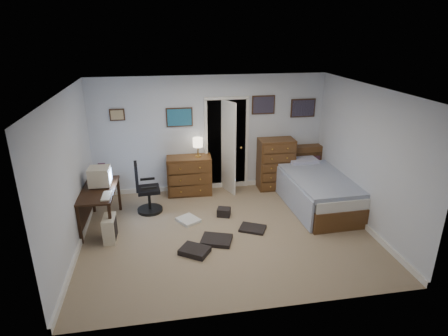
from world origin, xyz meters
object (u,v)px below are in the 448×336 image
(office_chair, at_px, (146,193))
(tall_dresser, at_px, (276,164))
(computer_desk, at_px, (95,198))
(low_dresser, at_px, (189,175))
(bed, at_px, (317,190))

(office_chair, xyz_separation_m, tall_dresser, (2.82, 0.70, 0.18))
(computer_desk, relative_size, office_chair, 1.25)
(computer_desk, xyz_separation_m, low_dresser, (1.79, 1.14, -0.14))
(office_chair, distance_m, tall_dresser, 2.92)
(computer_desk, relative_size, tall_dresser, 1.12)
(computer_desk, height_order, bed, computer_desk)
(computer_desk, height_order, low_dresser, low_dresser)
(office_chair, xyz_separation_m, bed, (3.39, -0.31, -0.05))
(computer_desk, bearing_deg, office_chair, 27.07)
(low_dresser, bearing_deg, bed, -19.98)
(low_dresser, xyz_separation_m, tall_dresser, (1.92, -0.02, 0.15))
(computer_desk, distance_m, low_dresser, 2.13)
(tall_dresser, bearing_deg, low_dresser, 179.90)
(computer_desk, bearing_deg, low_dresser, 34.43)
(tall_dresser, height_order, bed, tall_dresser)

